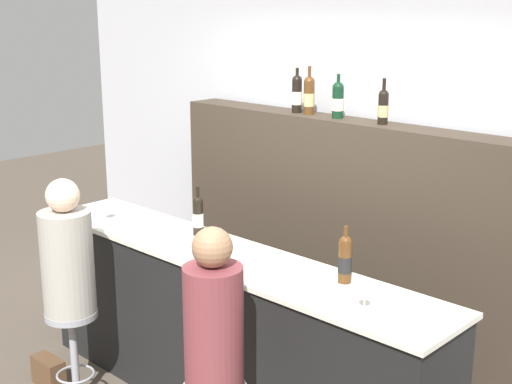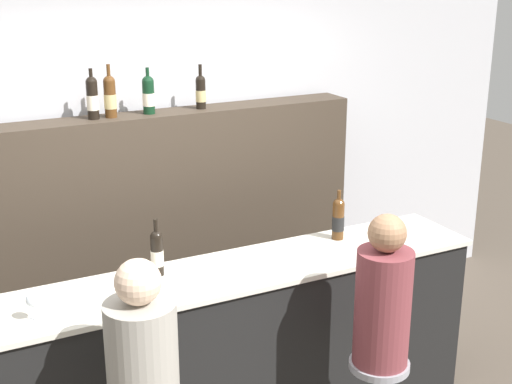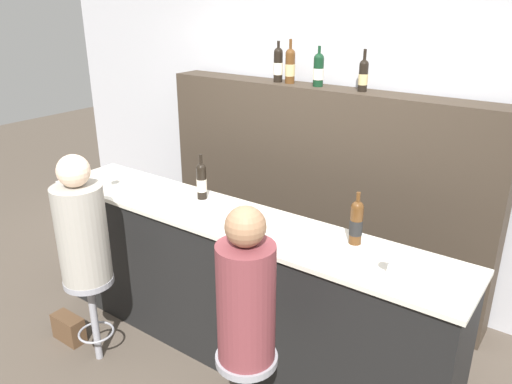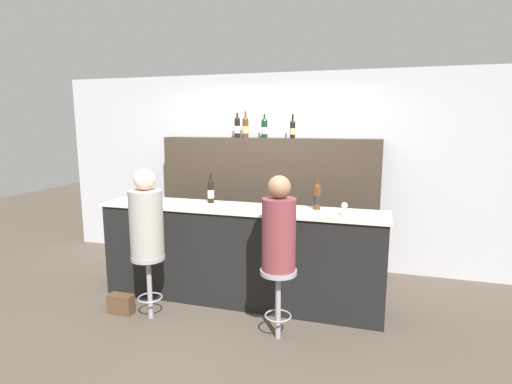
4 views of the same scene
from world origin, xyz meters
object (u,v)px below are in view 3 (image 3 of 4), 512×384
Objects in this scene: guest_seated_right at (246,294)px; wine_bottle_counter_1 at (356,222)px; wine_bottle_backbar_2 at (319,70)px; guest_seated_left at (81,227)px; wine_bottle_counter_0 at (202,181)px; bar_stool_left at (91,297)px; wine_glass_0 at (110,174)px; handbag at (69,328)px; wine_glass_1 at (389,258)px; bar_stool_right at (247,378)px; wine_bottle_backbar_3 at (363,75)px; wine_bottle_backbar_1 at (290,66)px; wine_bottle_backbar_0 at (278,65)px.

wine_bottle_counter_1 is at bearing 74.16° from guest_seated_right.
wine_bottle_backbar_2 is 0.36× the size of guest_seated_left.
bar_stool_left is at bearing -114.33° from wine_bottle_counter_0.
handbag is at bearing -87.88° from wine_glass_0.
wine_glass_0 is (-1.90, -0.23, -0.03)m from wine_bottle_counter_1.
guest_seated_right is at bearing -133.76° from wine_glass_1.
bar_stool_right reaches higher than handbag.
bar_stool_right is 0.53m from guest_seated_right.
bar_stool_left is at bearing -0.00° from handbag.
wine_bottle_counter_1 is 1.85m from bar_stool_left.
wine_bottle_counter_1 is 2.22× the size of wine_glass_0.
wine_bottle_counter_0 is at bearing 65.67° from guest_seated_left.
guest_seated_left is at bearing 180.00° from bar_stool_right.
wine_bottle_backbar_3 is 2.88m from handbag.
wine_bottle_backbar_1 is at bearing 85.89° from wine_bottle_counter_0.
bar_stool_right is at bearing -133.76° from wine_glass_1.
bar_stool_left is (-1.83, -0.54, -0.65)m from wine_glass_1.
wine_bottle_counter_0 is at bearing -124.66° from wine_bottle_backbar_3.
guest_seated_right is at bearing -17.72° from wine_glass_0.
bar_stool_left is (-0.42, -1.80, -1.38)m from wine_bottle_backbar_1.
wine_bottle_backbar_2 is at bearing 132.43° from wine_glass_1.
guest_seated_left is (-0.68, -1.80, -0.85)m from wine_bottle_backbar_2.
wine_bottle_backbar_1 reaches higher than guest_seated_left.
bar_stool_right is at bearing -60.64° from wine_bottle_backbar_0.
guest_seated_right is at bearing 0.00° from bar_stool_left.
wine_bottle_backbar_1 is 1.33× the size of handbag.
wine_glass_1 is at bearing -8.94° from wine_bottle_counter_0.
wine_glass_1 reaches higher than bar_stool_left.
wine_bottle_backbar_2 is 2.15× the size of wine_glass_0.
wine_bottle_backbar_0 is 2.28× the size of wine_glass_0.
wine_bottle_counter_1 is 0.38× the size of guest_seated_right.
wine_bottle_backbar_3 reaches higher than wine_bottle_counter_1.
wine_bottle_backbar_0 is 2.48m from bar_stool_right.
wine_bottle_counter_1 is at bearing -42.61° from wine_bottle_backbar_1.
wine_glass_1 is at bearing -58.37° from wine_bottle_backbar_3.
wine_bottle_counter_0 is 1.07× the size of wine_bottle_backbar_3.
handbag is (-0.34, 0.00, -0.93)m from guest_seated_left.
guest_seated_left reaches higher than wine_bottle_counter_1.
wine_bottle_counter_1 reaches higher than handbag.
wine_bottle_backbar_0 is at bearing 80.29° from bar_stool_left.
handbag is at bearing 180.00° from bar_stool_right.
wine_glass_1 is (1.53, -1.26, -0.73)m from wine_bottle_backbar_0.
wine_bottle_backbar_3 is 0.36× the size of guest_seated_right.
guest_seated_left is at bearing -103.23° from wine_bottle_backbar_1.
guest_seated_right reaches higher than wine_bottle_counter_0.
wine_bottle_backbar_0 is 2.62m from handbag.
wine_bottle_counter_0 is 1.25m from guest_seated_right.
wine_bottle_backbar_1 reaches higher than wine_glass_0.
guest_seated_right is at bearing -63.50° from wine_bottle_backbar_1.
wine_bottle_counter_1 is at bearing 141.74° from wine_glass_1.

